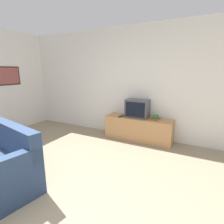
# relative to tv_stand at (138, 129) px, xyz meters

# --- Properties ---
(ground_plane) EXTENTS (14.00, 14.00, 0.00)m
(ground_plane) POSITION_rel_tv_stand_xyz_m (-0.25, -2.77, -0.27)
(ground_plane) COLOR gray
(wall_back) EXTENTS (9.00, 0.06, 2.60)m
(wall_back) POSITION_rel_tv_stand_xyz_m (-0.25, 0.26, 1.03)
(wall_back) COLOR white
(wall_back) RESTS_ON ground_plane
(tv_stand) EXTENTS (1.54, 0.43, 0.54)m
(tv_stand) POSITION_rel_tv_stand_xyz_m (0.00, 0.00, 0.00)
(tv_stand) COLOR tan
(tv_stand) RESTS_ON ground_plane
(television) EXTENTS (0.52, 0.32, 0.41)m
(television) POSITION_rel_tv_stand_xyz_m (-0.06, 0.05, 0.47)
(television) COLOR #4C4C51
(television) RESTS_ON tv_stand
(book_stack) EXTENTS (0.18, 0.23, 0.09)m
(book_stack) POSITION_rel_tv_stand_xyz_m (0.37, 0.04, 0.30)
(book_stack) COLOR #995623
(book_stack) RESTS_ON tv_stand
(remote_on_stand) EXTENTS (0.09, 0.19, 0.02)m
(remote_on_stand) POSITION_rel_tv_stand_xyz_m (-0.39, -0.10, 0.28)
(remote_on_stand) COLOR #2D2D2D
(remote_on_stand) RESTS_ON tv_stand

